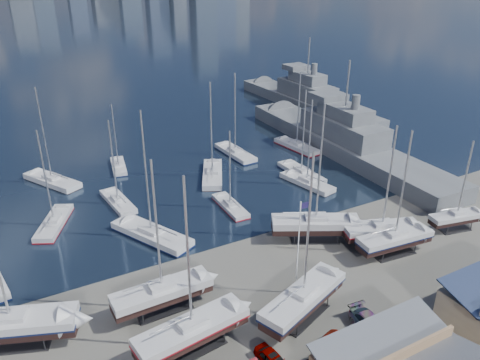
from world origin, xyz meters
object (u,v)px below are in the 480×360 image
sailboat_cradle_0 (12,325)px  naval_ship_west (306,101)px  naval_ship_east (342,143)px  flagpole (299,243)px

sailboat_cradle_0 → naval_ship_west: bearing=57.2°
naval_ship_east → flagpole: bearing=135.3°
naval_ship_east → flagpole: naval_ship_east is taller
naval_ship_east → flagpole: size_ratio=4.73×
sailboat_cradle_0 → flagpole: 27.87m
sailboat_cradle_0 → flagpole: size_ratio=1.68×
flagpole → sailboat_cradle_0: bearing=166.8°
naval_ship_east → flagpole: 43.68m
naval_ship_east → naval_ship_west: naval_ship_east is taller
sailboat_cradle_0 → flagpole: (26.85, -6.28, 4.05)m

